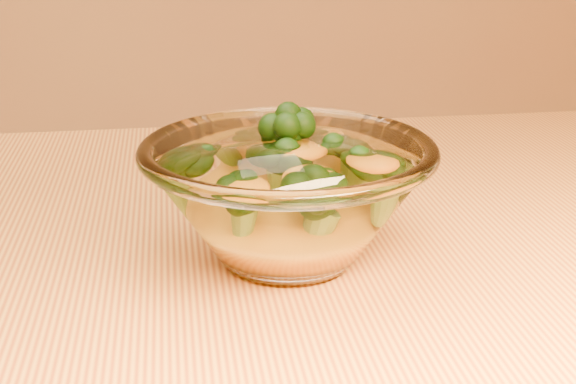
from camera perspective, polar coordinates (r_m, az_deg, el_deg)
The scene contains 3 objects.
glass_bowl at distance 0.57m, azimuth 0.00°, elevation -0.43°, with size 0.21×0.21×0.09m.
cheese_sauce at distance 0.58m, azimuth -0.00°, elevation -2.26°, with size 0.12×0.12×0.03m, color orange.
broccoli_heap at distance 0.58m, azimuth 0.21°, elevation 1.45°, with size 0.16×0.13×0.08m.
Camera 1 is at (0.01, -0.51, 1.00)m, focal length 50.00 mm.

